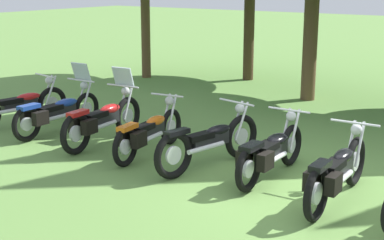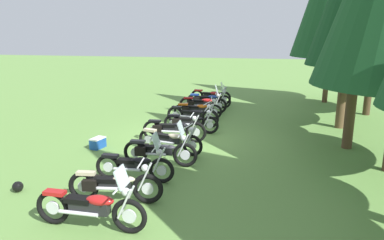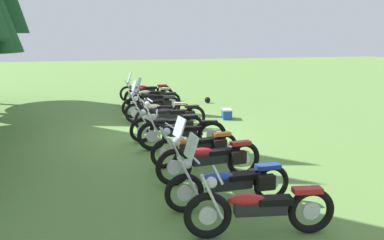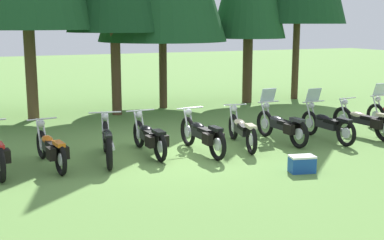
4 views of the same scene
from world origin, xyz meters
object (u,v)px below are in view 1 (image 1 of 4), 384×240
object	(u,v)px
motorcycle_5	(270,152)
motorcycle_0	(20,105)
motorcycle_6	(337,171)
motorcycle_3	(148,132)
motorcycle_1	(57,111)
motorcycle_4	(210,141)
motorcycle_2	(102,120)

from	to	relation	value
motorcycle_5	motorcycle_0	bearing A→B (deg)	89.62
motorcycle_5	motorcycle_6	bearing A→B (deg)	-107.51
motorcycle_6	motorcycle_5	bearing A→B (deg)	71.37
motorcycle_3	motorcycle_5	xyz separation A→B (m)	(2.34, 0.16, 0.01)
motorcycle_1	motorcycle_4	xyz separation A→B (m)	(3.77, -0.07, -0.00)
motorcycle_4	motorcycle_6	world-z (taller)	motorcycle_4
motorcycle_4	motorcycle_6	xyz separation A→B (m)	(2.30, -0.27, 0.01)
motorcycle_0	motorcycle_6	world-z (taller)	motorcycle_6
motorcycle_2	motorcycle_3	distance (m)	1.16
motorcycle_0	motorcycle_1	distance (m)	1.12
motorcycle_1	motorcycle_3	bearing A→B (deg)	-93.66
motorcycle_1	motorcycle_3	xyz separation A→B (m)	(2.49, -0.13, -0.03)
motorcycle_0	motorcycle_6	distance (m)	7.20
motorcycle_0	motorcycle_4	distance (m)	4.89
motorcycle_0	motorcycle_2	distance (m)	2.46
motorcycle_0	motorcycle_3	size ratio (longest dim) A/B	1.05
motorcycle_1	motorcycle_5	size ratio (longest dim) A/B	1.06
motorcycle_0	motorcycle_4	xyz separation A→B (m)	(4.89, -0.05, 0.02)
motorcycle_4	motorcycle_5	bearing A→B (deg)	-73.06
motorcycle_2	motorcycle_6	xyz separation A→B (m)	(4.73, -0.27, -0.02)
motorcycle_2	motorcycle_0	bearing A→B (deg)	83.71
motorcycle_0	motorcycle_6	xyz separation A→B (m)	(7.19, -0.33, 0.03)
motorcycle_0	motorcycle_6	bearing A→B (deg)	-82.83
motorcycle_1	motorcycle_2	size ratio (longest dim) A/B	1.00
motorcycle_5	motorcycle_3	bearing A→B (deg)	93.03
motorcycle_3	motorcycle_5	distance (m)	2.35
motorcycle_1	motorcycle_4	world-z (taller)	motorcycle_1
motorcycle_6	motorcycle_2	bearing A→B (deg)	84.84
motorcycle_1	motorcycle_5	xyz separation A→B (m)	(4.83, 0.03, -0.01)
motorcycle_1	motorcycle_2	bearing A→B (deg)	-93.90
motorcycle_3	motorcycle_5	size ratio (longest dim) A/B	1.00
motorcycle_0	motorcycle_5	size ratio (longest dim) A/B	1.05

